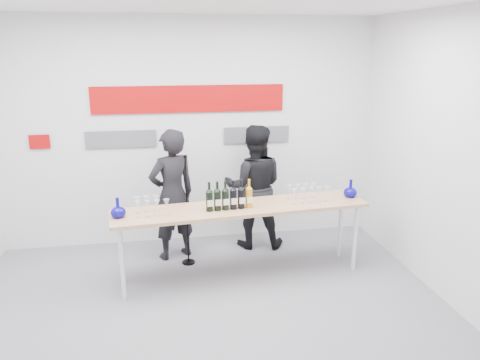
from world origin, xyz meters
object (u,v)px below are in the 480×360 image
Objects in this scene: presenter_left at (172,195)px; mic_stand at (188,231)px; tasting_table at (242,212)px; presenter_right at (254,187)px.

presenter_left is 0.49m from mic_stand.
tasting_table is 1.78× the size of presenter_right.
tasting_table is 1.02m from presenter_left.
tasting_table is 1.77× the size of presenter_left.
mic_stand is at bearing 35.43° from presenter_right.
presenter_right is at bearing 166.02° from presenter_left.
presenter_left reaches higher than mic_stand.
presenter_right reaches higher than tasting_table.
tasting_table is 2.10× the size of mic_stand.
mic_stand is (-0.59, 0.45, -0.38)m from tasting_table.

